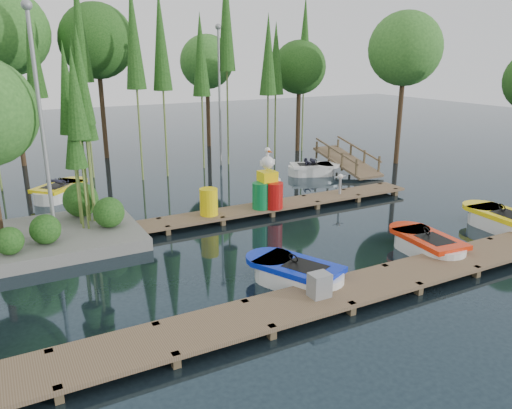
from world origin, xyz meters
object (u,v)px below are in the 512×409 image
yellow_barrel (209,202)px  drum_cluster (269,190)px  boat_red (427,246)px  boat_blue (296,275)px  utility_cabinet (319,285)px  island (13,146)px  boat_yellow_far (60,191)px

yellow_barrel → drum_cluster: 2.38m
boat_red → yellow_barrel: size_ratio=2.96×
boat_blue → drum_cluster: drum_cluster is taller
boat_blue → utility_cabinet: (-0.19, -1.30, 0.32)m
island → drum_cluster: (8.33, -0.95, -2.22)m
utility_cabinet → island: bearing=126.7°
boat_red → island: bearing=153.1°
drum_cluster → boat_blue: bearing=-112.8°
utility_cabinet → yellow_barrel: (0.15, 7.00, 0.19)m
boat_red → drum_cluster: drum_cluster is taller
island → boat_red: island is taller
boat_red → boat_yellow_far: (-8.92, 11.72, 0.03)m
boat_yellow_far → drum_cluster: 9.00m
utility_cabinet → yellow_barrel: bearing=88.7°
drum_cluster → boat_red: bearing=-67.9°
boat_yellow_far → yellow_barrel: size_ratio=2.96×
boat_blue → boat_yellow_far: (-4.28, 11.60, 0.02)m
island → boat_red: bearing=-31.9°
drum_cluster → yellow_barrel: bearing=176.1°
boat_red → utility_cabinet: 4.97m
boat_blue → utility_cabinet: size_ratio=5.31×
boat_red → boat_yellow_far: boat_yellow_far is taller
utility_cabinet → boat_blue: bearing=81.8°
boat_red → utility_cabinet: utility_cabinet is taller
boat_blue → drum_cluster: (2.33, 5.54, 0.69)m
island → boat_yellow_far: island is taller
yellow_barrel → drum_cluster: (2.36, -0.16, 0.18)m
island → boat_blue: bearing=-47.2°
boat_blue → boat_red: size_ratio=1.09×
utility_cabinet → drum_cluster: (2.52, 6.84, 0.37)m
island → yellow_barrel: (5.97, -0.79, -2.40)m
boat_blue → boat_red: boat_blue is taller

